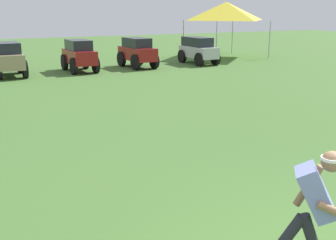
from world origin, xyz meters
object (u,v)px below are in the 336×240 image
(parked_car_slot_e, at_px, (137,52))
(parked_car_slot_f, at_px, (198,50))
(parked_car_slot_c, at_px, (9,58))
(frisbee_thrower, at_px, (313,208))
(event_tent, at_px, (226,11))
(parked_car_slot_d, at_px, (79,55))

(parked_car_slot_e, height_order, parked_car_slot_f, parked_car_slot_e)
(parked_car_slot_c, bearing_deg, parked_car_slot_e, 1.30)
(frisbee_thrower, distance_m, event_tent, 20.95)
(frisbee_thrower, distance_m, parked_car_slot_c, 15.80)
(parked_car_slot_c, relative_size, parked_car_slot_d, 1.00)
(event_tent, bearing_deg, frisbee_thrower, -122.22)
(parked_car_slot_d, xyz_separation_m, parked_car_slot_e, (2.84, 0.05, 0.00))
(frisbee_thrower, distance_m, parked_car_slot_f, 17.76)
(parked_car_slot_c, relative_size, parked_car_slot_f, 0.98)
(event_tent, bearing_deg, parked_car_slot_d, -168.73)
(frisbee_thrower, relative_size, event_tent, 0.38)
(parked_car_slot_f, distance_m, event_tent, 3.99)
(parked_car_slot_f, bearing_deg, event_tent, 32.65)
(frisbee_thrower, bearing_deg, event_tent, 57.78)
(parked_car_slot_c, height_order, parked_car_slot_f, parked_car_slot_c)
(parked_car_slot_e, bearing_deg, parked_car_slot_d, -178.93)
(frisbee_thrower, xyz_separation_m, event_tent, (11.13, 17.66, 1.81))
(parked_car_slot_c, relative_size, event_tent, 0.64)
(parked_car_slot_d, xyz_separation_m, parked_car_slot_f, (6.14, -0.08, -0.02))
(parked_car_slot_f, relative_size, event_tent, 0.65)
(frisbee_thrower, distance_m, parked_car_slot_d, 15.97)
(frisbee_thrower, height_order, parked_car_slot_d, same)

